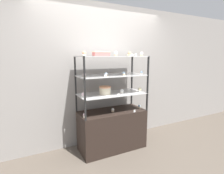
{
  "coord_description": "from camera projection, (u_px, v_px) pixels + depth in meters",
  "views": [
    {
      "loc": [
        -1.33,
        -2.64,
        1.64
      ],
      "look_at": [
        0.0,
        0.0,
        1.13
      ],
      "focal_mm": 28.0,
      "sensor_mm": 36.0,
      "label": 1
    }
  ],
  "objects": [
    {
      "name": "ground_plane",
      "position": [
        112.0,
        147.0,
        3.2
      ],
      "size": [
        20.0,
        20.0,
        0.0
      ],
      "primitive_type": "plane",
      "color": "brown"
    },
    {
      "name": "back_wall",
      "position": [
        102.0,
        75.0,
        3.33
      ],
      "size": [
        8.0,
        0.05,
        2.6
      ],
      "color": "gray",
      "rests_on": "ground_plane"
    },
    {
      "name": "display_base",
      "position": [
        112.0,
        130.0,
        3.14
      ],
      "size": [
        1.16,
        0.52,
        0.7
      ],
      "color": "black",
      "rests_on": "ground_plane"
    },
    {
      "name": "display_riser_lower",
      "position": [
        112.0,
        94.0,
        3.03
      ],
      "size": [
        1.16,
        0.52,
        0.32
      ],
      "color": "black",
      "rests_on": "display_base"
    },
    {
      "name": "display_riser_middle",
      "position": [
        112.0,
        76.0,
        2.97
      ],
      "size": [
        1.16,
        0.52,
        0.32
      ],
      "color": "black",
      "rests_on": "display_riser_lower"
    },
    {
      "name": "display_riser_upper",
      "position": [
        112.0,
        57.0,
        2.92
      ],
      "size": [
        1.16,
        0.52,
        0.32
      ],
      "color": "black",
      "rests_on": "display_riser_middle"
    },
    {
      "name": "layer_cake_centerpiece",
      "position": [
        105.0,
        90.0,
        2.94
      ],
      "size": [
        0.19,
        0.19,
        0.14
      ],
      "color": "beige",
      "rests_on": "display_riser_lower"
    },
    {
      "name": "sheet_cake_frosted",
      "position": [
        101.0,
        54.0,
        2.75
      ],
      "size": [
        0.26,
        0.13,
        0.07
      ],
      "color": "#C66660",
      "rests_on": "display_riser_upper"
    },
    {
      "name": "cupcake_0",
      "position": [
        85.0,
        115.0,
        2.75
      ],
      "size": [
        0.05,
        0.05,
        0.07
      ],
      "color": "beige",
      "rests_on": "display_base"
    },
    {
      "name": "cupcake_1",
      "position": [
        113.0,
        110.0,
        3.03
      ],
      "size": [
        0.05,
        0.05,
        0.07
      ],
      "color": "#CCB28C",
      "rests_on": "display_base"
    },
    {
      "name": "cupcake_2",
      "position": [
        139.0,
        106.0,
        3.24
      ],
      "size": [
        0.05,
        0.05,
        0.07
      ],
      "color": "#CCB28C",
      "rests_on": "display_base"
    },
    {
      "name": "price_tag_0",
      "position": [
        134.0,
        111.0,
        3.0
      ],
      "size": [
        0.04,
        0.0,
        0.04
      ],
      "color": "white",
      "rests_on": "display_base"
    },
    {
      "name": "cupcake_3",
      "position": [
        83.0,
        95.0,
        2.73
      ],
      "size": [
        0.06,
        0.06,
        0.08
      ],
      "color": "white",
      "rests_on": "display_riser_lower"
    },
    {
      "name": "cupcake_4",
      "position": [
        122.0,
        91.0,
        3.03
      ],
      "size": [
        0.06,
        0.06,
        0.08
      ],
      "color": "white",
      "rests_on": "display_riser_lower"
    },
    {
      "name": "cupcake_5",
      "position": [
        140.0,
        90.0,
        3.15
      ],
      "size": [
        0.06,
        0.06,
        0.08
      ],
      "color": "white",
      "rests_on": "display_riser_lower"
    },
    {
      "name": "price_tag_1",
      "position": [
        119.0,
        95.0,
        2.81
      ],
      "size": [
        0.04,
        0.0,
        0.04
      ],
      "color": "white",
      "rests_on": "display_riser_lower"
    },
    {
      "name": "cupcake_6",
      "position": [
        84.0,
        75.0,
        2.67
      ],
      "size": [
        0.05,
        0.05,
        0.06
      ],
      "color": "#CCB28C",
      "rests_on": "display_riser_middle"
    },
    {
      "name": "cupcake_7",
      "position": [
        106.0,
        74.0,
        2.78
      ],
      "size": [
        0.05,
        0.05,
        0.06
      ],
      "color": "#CCB28C",
      "rests_on": "display_riser_middle"
    },
    {
      "name": "cupcake_8",
      "position": [
        124.0,
        73.0,
        2.95
      ],
      "size": [
        0.05,
        0.05,
        0.06
      ],
      "color": "#CCB28C",
      "rests_on": "display_riser_middle"
    },
    {
      "name": "cupcake_9",
      "position": [
        142.0,
        73.0,
        3.08
      ],
      "size": [
        0.05,
        0.05,
        0.06
      ],
      "color": "white",
      "rests_on": "display_riser_middle"
    },
    {
      "name": "price_tag_2",
      "position": [
        105.0,
        76.0,
        2.65
      ],
      "size": [
        0.04,
        0.0,
        0.04
      ],
      "color": "white",
      "rests_on": "display_riser_middle"
    },
    {
      "name": "cupcake_10",
      "position": [
        84.0,
        54.0,
        2.6
      ],
      "size": [
        0.06,
        0.06,
        0.07
      ],
      "color": "beige",
      "rests_on": "display_riser_upper"
    },
    {
      "name": "cupcake_11",
      "position": [
        116.0,
        54.0,
        2.79
      ],
      "size": [
        0.06,
        0.06,
        0.07
      ],
      "color": "#CCB28C",
      "rests_on": "display_riser_upper"
    },
    {
      "name": "cupcake_12",
      "position": [
        129.0,
        54.0,
        2.91
      ],
      "size": [
        0.06,
        0.06,
        0.07
      ],
      "color": "#CCB28C",
      "rests_on": "display_riser_upper"
    },
    {
      "name": "cupcake_13",
      "position": [
        142.0,
        54.0,
        3.06
      ],
      "size": [
        0.06,
        0.06,
        0.07
      ],
      "color": "#CCB28C",
      "rests_on": "display_riser_upper"
    },
    {
      "name": "price_tag_3",
      "position": [
        136.0,
        55.0,
        2.84
      ],
      "size": [
        0.04,
        0.0,
        0.04
      ],
      "color": "white",
      "rests_on": "display_riser_upper"
    },
    {
      "name": "donut_glazed",
      "position": [
        130.0,
        55.0,
        3.09
      ],
      "size": [
        0.13,
        0.13,
        0.04
      ],
      "color": "#EFE5CC",
      "rests_on": "display_riser_upper"
    }
  ]
}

